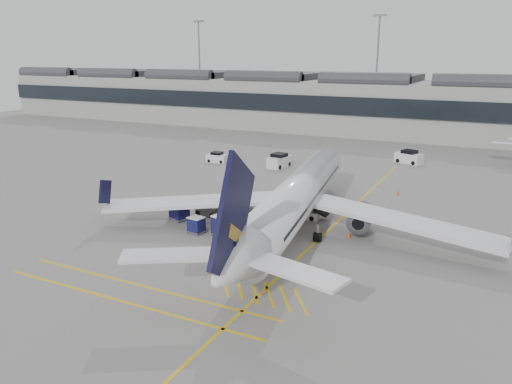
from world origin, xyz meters
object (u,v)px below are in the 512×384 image
at_px(pushback_tug, 209,209).
at_px(ramp_agent_b, 250,210).
at_px(belt_loader, 299,211).
at_px(airliner_main, 295,199).
at_px(baggage_cart_a, 239,225).
at_px(ramp_agent_a, 301,210).

bearing_deg(pushback_tug, ramp_agent_b, 22.87).
height_order(belt_loader, pushback_tug, belt_loader).
height_order(airliner_main, baggage_cart_a, airliner_main).
bearing_deg(baggage_cart_a, belt_loader, 52.77).
bearing_deg(ramp_agent_b, ramp_agent_a, -171.66).
distance_m(belt_loader, baggage_cart_a, 8.08).
distance_m(baggage_cart_a, pushback_tug, 6.63).
distance_m(airliner_main, ramp_agent_a, 4.41).
bearing_deg(pushback_tug, ramp_agent_a, 24.91).
bearing_deg(baggage_cart_a, pushback_tug, 132.14).
relative_size(belt_loader, ramp_agent_a, 2.72).
bearing_deg(ramp_agent_b, baggage_cart_a, 93.22).
xyz_separation_m(baggage_cart_a, pushback_tug, (-5.55, 3.61, -0.25)).
height_order(airliner_main, pushback_tug, airliner_main).
relative_size(baggage_cart_a, ramp_agent_a, 0.97).
xyz_separation_m(baggage_cart_a, ramp_agent_b, (-1.30, 4.86, -0.09)).
bearing_deg(ramp_agent_b, belt_loader, -161.02).
bearing_deg(baggage_cart_a, ramp_agent_a, 46.83).
xyz_separation_m(belt_loader, pushback_tug, (-8.63, -3.85, 0.02)).
bearing_deg(belt_loader, ramp_agent_b, -150.23).
bearing_deg(pushback_tug, baggage_cart_a, -26.54).
bearing_deg(ramp_agent_a, airliner_main, -101.87).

